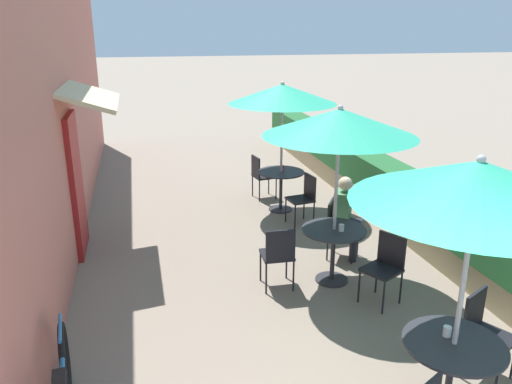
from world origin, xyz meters
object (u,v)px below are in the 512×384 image
object	(u,v)px
patio_table_mid	(333,242)
cafe_chair_far_left	(304,195)
cafe_chair_far_right	(261,173)
coffee_cup_far	(282,168)
cafe_chair_near_right	(483,328)
patio_table_near	(452,361)
cafe_chair_mid_back	(338,224)
cafe_chair_mid_left	(278,253)
patio_table_far	(281,181)
coffee_cup_near	(447,331)
coffee_cup_mid	(341,228)
cafe_chair_mid_right	(385,263)
patio_umbrella_far	(282,94)
patio_umbrella_mid	(340,123)
patio_umbrella_near	(478,183)
seated_patron_mid_back	(346,214)

from	to	relation	value
patio_table_mid	cafe_chair_far_left	xyz separation A→B (m)	(0.30, 2.06, -0.05)
cafe_chair_far_right	coffee_cup_far	xyz separation A→B (m)	(0.25, -0.67, 0.28)
cafe_chair_far_right	cafe_chair_far_left	bearing A→B (deg)	5.69
cafe_chair_near_right	patio_table_near	bearing A→B (deg)	5.69
patio_table_near	cafe_chair_mid_back	size ratio (longest dim) A/B	0.98
cafe_chair_mid_left	coffee_cup_far	size ratio (longest dim) A/B	9.67
patio_table_near	cafe_chair_far_right	bearing A→B (deg)	91.31
patio_table_mid	patio_table_far	distance (m)	2.81
coffee_cup_near	coffee_cup_mid	bearing A→B (deg)	89.24
cafe_chair_mid_right	coffee_cup_far	xyz separation A→B (m)	(-0.28, 3.53, 0.28)
cafe_chair_near_right	cafe_chair_mid_right	bearing A→B (deg)	-108.27
patio_umbrella_far	cafe_chair_far_right	bearing A→B (deg)	104.85
patio_umbrella_mid	cafe_chair_mid_right	xyz separation A→B (m)	(0.42, -0.65, -1.64)
patio_umbrella_mid	patio_umbrella_far	bearing A→B (deg)	88.02
patio_table_near	coffee_cup_mid	bearing A→B (deg)	89.38
cafe_chair_mid_back	cafe_chair_far_left	world-z (taller)	same
cafe_chair_mid_left	patio_umbrella_mid	bearing A→B (deg)	5.69
patio_umbrella_far	coffee_cup_far	world-z (taller)	patio_umbrella_far
patio_table_near	cafe_chair_far_left	xyz separation A→B (m)	(0.26, 4.63, -0.05)
cafe_chair_far_left	patio_umbrella_near	bearing A→B (deg)	167.67
patio_table_near	coffee_cup_near	xyz separation A→B (m)	(-0.00, 0.11, 0.23)
cafe_chair_mid_left	cafe_chair_mid_back	world-z (taller)	same
coffee_cup_far	cafe_chair_far_right	bearing A→B (deg)	110.10
patio_umbrella_near	cafe_chair_mid_back	bearing A→B (deg)	84.59
cafe_chair_mid_back	patio_table_far	size ratio (longest dim) A/B	1.02
cafe_chair_mid_right	seated_patron_mid_back	xyz separation A→B (m)	(0.02, 1.27, 0.17)
patio_table_near	cafe_chair_far_right	distance (m)	6.12
patio_table_mid	patio_umbrella_far	distance (m)	3.23
patio_umbrella_mid	coffee_cup_far	xyz separation A→B (m)	(0.15, 2.88, -1.36)
patio_umbrella_near	seated_patron_mid_back	distance (m)	3.54
cafe_chair_far_right	seated_patron_mid_back	bearing A→B (deg)	1.33
cafe_chair_near_right	seated_patron_mid_back	bearing A→B (deg)	-113.11
patio_table_mid	coffee_cup_near	bearing A→B (deg)	-89.20
patio_umbrella_near	cafe_chair_mid_right	distance (m)	2.55
patio_table_near	cafe_chair_mid_left	distance (m)	2.65
patio_table_mid	cafe_chair_mid_left	size ratio (longest dim) A/B	0.98
cafe_chair_mid_back	patio_umbrella_near	bearing A→B (deg)	27.01
coffee_cup_mid	seated_patron_mid_back	bearing A→B (deg)	62.15
patio_umbrella_mid	cafe_chair_far_left	xyz separation A→B (m)	(0.30, 2.06, -1.64)
patio_table_near	coffee_cup_far	size ratio (longest dim) A/B	9.50
cafe_chair_near_right	coffee_cup_far	world-z (taller)	cafe_chair_near_right
patio_table_near	coffee_cup_far	distance (m)	5.45
patio_umbrella_far	coffee_cup_far	bearing A→B (deg)	57.25
cafe_chair_near_right	patio_umbrella_mid	bearing A→B (deg)	-100.38
patio_table_near	cafe_chair_mid_back	distance (m)	3.27
patio_table_far	cafe_chair_far_left	xyz separation A→B (m)	(0.20, -0.75, -0.05)
patio_umbrella_far	cafe_chair_mid_back	bearing A→B (deg)	-83.28
seated_patron_mid_back	patio_umbrella_far	world-z (taller)	patio_umbrella_far
coffee_cup_near	coffee_cup_mid	xyz separation A→B (m)	(0.03, 2.38, 0.00)
coffee_cup_near	seated_patron_mid_back	xyz separation A→B (m)	(0.41, 3.09, -0.11)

